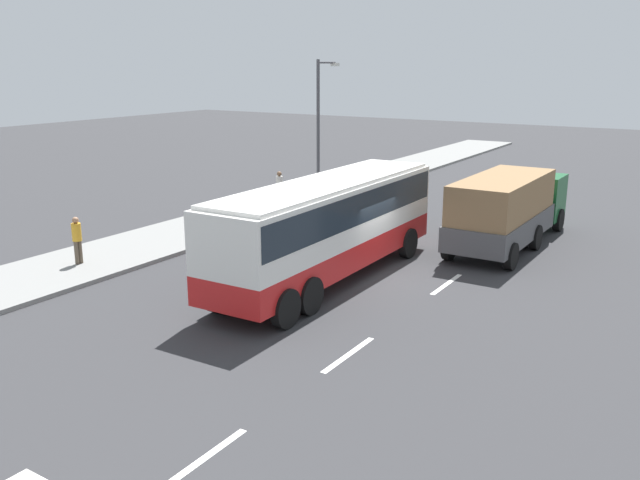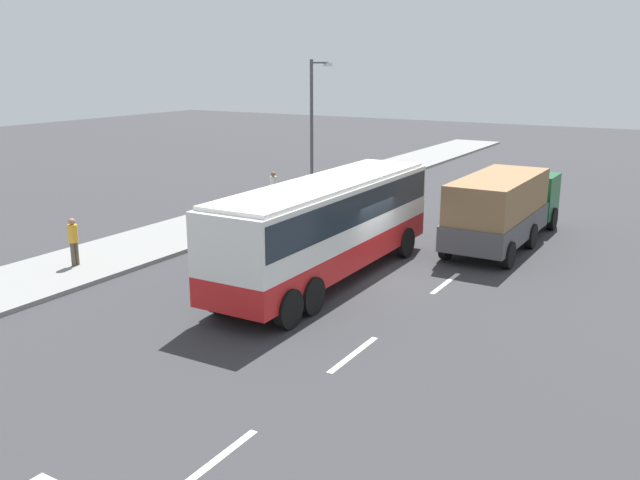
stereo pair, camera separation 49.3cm
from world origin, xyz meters
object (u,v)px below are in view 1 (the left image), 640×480
Objects in this scene: cargo_truck at (509,207)px; street_lamp at (320,121)px; coach_bus at (328,219)px; pedestrian_at_crossing at (77,237)px; pedestrian_near_curb at (279,186)px.

cargo_truck is 1.21× the size of street_lamp.
street_lamp is at bearing 32.55° from coach_bus.
pedestrian_at_crossing is (-10.81, 11.68, -0.43)m from cargo_truck.
street_lamp is at bearing 74.75° from cargo_truck.
pedestrian_at_crossing is at bearing 133.34° from cargo_truck.
pedestrian_near_curb is 0.25× the size of street_lamp.
coach_bus is 1.29× the size of cargo_truck.
coach_bus reaches higher than pedestrian_near_curb.
street_lamp reaches higher than coach_bus.
cargo_truck is 15.93m from pedestrian_at_crossing.
pedestrian_near_curb is at bearing 87.14° from cargo_truck.
cargo_truck is at bearing 126.74° from pedestrian_near_curb.
street_lamp is (10.33, 6.73, 2.10)m from coach_bus.
cargo_truck is 11.31m from pedestrian_near_curb.
street_lamp is (2.26, -0.90, 2.99)m from pedestrian_near_curb.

